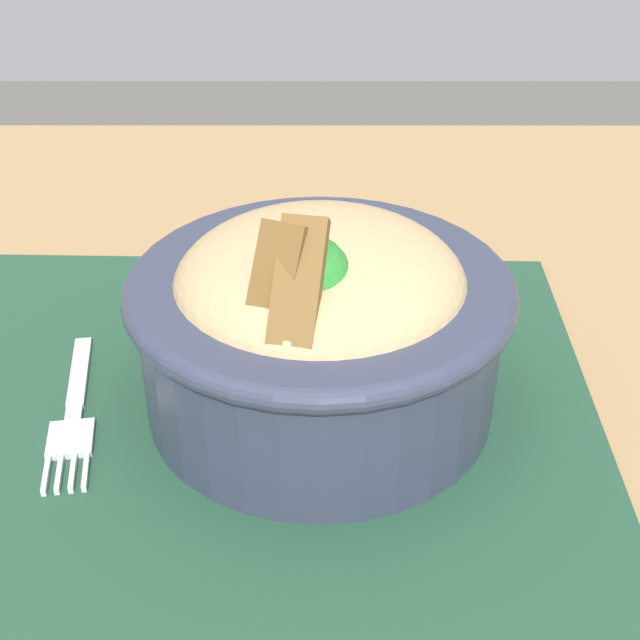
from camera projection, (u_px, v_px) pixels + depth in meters
name	position (u px, v px, depth m)	size (l,w,h in m)	color
table	(179.00, 539.00, 0.48)	(1.40, 0.88, 0.77)	#99754C
placemat	(210.00, 425.00, 0.45)	(0.40, 0.35, 0.00)	#1E422D
bowl	(320.00, 318.00, 0.43)	(0.19, 0.19, 0.12)	#2D3347
fork	(74.00, 415.00, 0.45)	(0.03, 0.12, 0.00)	silver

